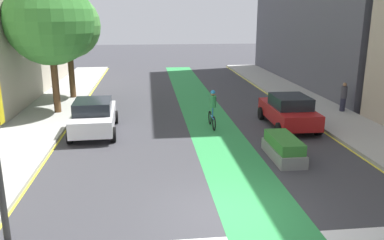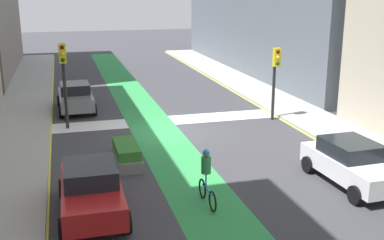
{
  "view_description": "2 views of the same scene",
  "coord_description": "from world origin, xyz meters",
  "px_view_note": "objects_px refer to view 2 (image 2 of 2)",
  "views": [
    {
      "loc": [
        -2.05,
        -9.46,
        5.34
      ],
      "look_at": [
        -0.42,
        4.94,
        1.35
      ],
      "focal_mm": 36.47,
      "sensor_mm": 36.0,
      "label": 1
    },
    {
      "loc": [
        5.2,
        22.05,
        6.81
      ],
      "look_at": [
        0.09,
        3.4,
        1.47
      ],
      "focal_mm": 44.62,
      "sensor_mm": 36.0,
      "label": 2
    }
  ],
  "objects_px": {
    "traffic_signal_near_right": "(64,70)",
    "car_grey_right_near": "(76,97)",
    "median_planter": "(127,154)",
    "car_red_right_far": "(91,189)",
    "cyclist_in_lane": "(207,176)",
    "car_white_left_far": "(352,163)",
    "traffic_signal_near_left": "(275,70)"
  },
  "relations": [
    {
      "from": "cyclist_in_lane",
      "to": "car_white_left_far",
      "type": "bearing_deg",
      "value": -177.89
    },
    {
      "from": "car_red_right_far",
      "to": "cyclist_in_lane",
      "type": "xyz_separation_m",
      "value": [
        -3.66,
        0.28,
        0.17
      ]
    },
    {
      "from": "car_red_right_far",
      "to": "median_planter",
      "type": "xyz_separation_m",
      "value": [
        -1.64,
        -4.05,
        -0.4
      ]
    },
    {
      "from": "car_white_left_far",
      "to": "cyclist_in_lane",
      "type": "distance_m",
      "value": 5.51
    },
    {
      "from": "car_grey_right_near",
      "to": "cyclist_in_lane",
      "type": "height_order",
      "value": "cyclist_in_lane"
    },
    {
      "from": "car_red_right_far",
      "to": "cyclist_in_lane",
      "type": "bearing_deg",
      "value": 175.56
    },
    {
      "from": "traffic_signal_near_right",
      "to": "car_grey_right_near",
      "type": "height_order",
      "value": "traffic_signal_near_right"
    },
    {
      "from": "car_grey_right_near",
      "to": "car_white_left_far",
      "type": "relative_size",
      "value": 1.0
    },
    {
      "from": "traffic_signal_near_left",
      "to": "car_grey_right_near",
      "type": "relative_size",
      "value": 0.91
    },
    {
      "from": "cyclist_in_lane",
      "to": "car_grey_right_near",
      "type": "bearing_deg",
      "value": -75.23
    },
    {
      "from": "traffic_signal_near_left",
      "to": "car_red_right_far",
      "type": "relative_size",
      "value": 0.92
    },
    {
      "from": "car_grey_right_near",
      "to": "median_planter",
      "type": "relative_size",
      "value": 1.73
    },
    {
      "from": "car_red_right_far",
      "to": "car_grey_right_near",
      "type": "bearing_deg",
      "value": -90.04
    },
    {
      "from": "car_grey_right_near",
      "to": "cyclist_in_lane",
      "type": "relative_size",
      "value": 2.29
    },
    {
      "from": "traffic_signal_near_right",
      "to": "cyclist_in_lane",
      "type": "relative_size",
      "value": 2.31
    },
    {
      "from": "car_red_right_far",
      "to": "cyclist_in_lane",
      "type": "distance_m",
      "value": 3.67
    },
    {
      "from": "traffic_signal_near_right",
      "to": "car_red_right_far",
      "type": "bearing_deg",
      "value": 93.23
    },
    {
      "from": "car_grey_right_near",
      "to": "median_planter",
      "type": "distance_m",
      "value": 9.65
    },
    {
      "from": "median_planter",
      "to": "traffic_signal_near_left",
      "type": "bearing_deg",
      "value": -151.67
    },
    {
      "from": "car_white_left_far",
      "to": "traffic_signal_near_right",
      "type": "bearing_deg",
      "value": -45.53
    },
    {
      "from": "car_red_right_far",
      "to": "car_white_left_far",
      "type": "distance_m",
      "value": 9.17
    },
    {
      "from": "car_grey_right_near",
      "to": "cyclist_in_lane",
      "type": "bearing_deg",
      "value": 104.77
    },
    {
      "from": "traffic_signal_near_right",
      "to": "car_grey_right_near",
      "type": "xyz_separation_m",
      "value": [
        -0.56,
        -3.73,
        -2.2
      ]
    },
    {
      "from": "car_red_right_far",
      "to": "median_planter",
      "type": "height_order",
      "value": "car_red_right_far"
    },
    {
      "from": "traffic_signal_near_left",
      "to": "cyclist_in_lane",
      "type": "height_order",
      "value": "traffic_signal_near_left"
    },
    {
      "from": "car_white_left_far",
      "to": "car_red_right_far",
      "type": "bearing_deg",
      "value": -0.51
    },
    {
      "from": "traffic_signal_near_right",
      "to": "car_red_right_far",
      "type": "xyz_separation_m",
      "value": [
        -0.55,
        9.82,
        -2.2
      ]
    },
    {
      "from": "traffic_signal_near_right",
      "to": "traffic_signal_near_left",
      "type": "distance_m",
      "value": 10.76
    },
    {
      "from": "traffic_signal_near_right",
      "to": "car_white_left_far",
      "type": "xyz_separation_m",
      "value": [
        -9.72,
        9.9,
        -2.2
      ]
    },
    {
      "from": "traffic_signal_near_left",
      "to": "cyclist_in_lane",
      "type": "xyz_separation_m",
      "value": [
        6.48,
        8.91,
        -1.75
      ]
    },
    {
      "from": "car_grey_right_near",
      "to": "car_white_left_far",
      "type": "distance_m",
      "value": 16.42
    },
    {
      "from": "car_red_right_far",
      "to": "car_white_left_far",
      "type": "height_order",
      "value": "same"
    }
  ]
}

